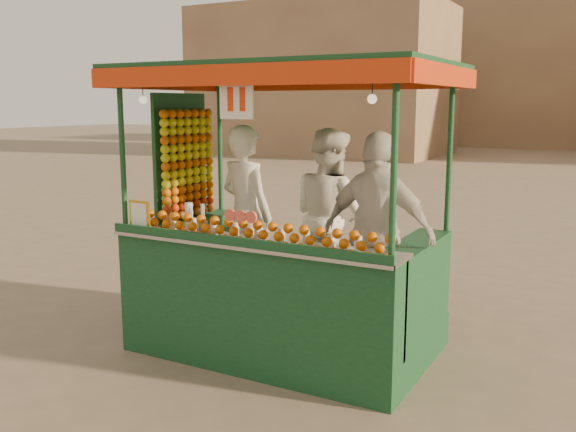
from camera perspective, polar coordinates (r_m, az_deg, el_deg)
The scene contains 7 objects.
ground at distance 5.65m, azimuth -2.21°, elevation -11.30°, with size 90.00×90.00×0.00m, color #695B4B.
building_left at distance 27.18m, azimuth 3.17°, elevation 12.04°, with size 10.00×6.00×6.00m, color #997A57.
building_center at distance 34.86m, azimuth 21.31°, elevation 11.77°, with size 14.00×7.00×7.00m, color #997A57.
juice_cart at distance 5.25m, azimuth -1.29°, elevation -4.17°, with size 2.61×1.69×2.37m.
vendor_left at distance 5.68m, azimuth -3.79°, elevation 0.09°, with size 0.67×0.53×1.61m.
vendor_middle at distance 5.67m, azimuth 3.74°, elevation -0.05°, with size 0.96×0.90×1.58m.
vendor_right at distance 4.94m, azimuth 8.11°, elevation -1.60°, with size 0.96×0.47×1.59m.
Camera 1 is at (2.71, -4.52, 2.06)m, focal length 39.43 mm.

